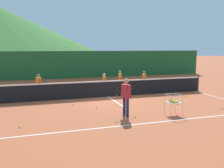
# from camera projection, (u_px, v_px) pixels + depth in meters

# --- Properties ---
(ground_plane) EXTENTS (120.00, 120.00, 0.00)m
(ground_plane) POSITION_uv_depth(u_px,v_px,m) (108.00, 97.00, 15.06)
(ground_plane) COLOR #B25633
(line_baseline_near) EXTENTS (12.40, 0.08, 0.01)m
(line_baseline_near) POSITION_uv_depth(u_px,v_px,m) (150.00, 123.00, 9.81)
(line_baseline_near) COLOR white
(line_baseline_near) RESTS_ON ground
(line_baseline_far) EXTENTS (12.40, 0.08, 0.01)m
(line_baseline_far) POSITION_uv_depth(u_px,v_px,m) (89.00, 85.00, 19.88)
(line_baseline_far) COLOR white
(line_baseline_far) RESTS_ON ground
(line_sideline_east) EXTENTS (0.08, 10.72, 0.01)m
(line_sideline_east) POSITION_uv_depth(u_px,v_px,m) (194.00, 91.00, 16.97)
(line_sideline_east) COLOR white
(line_sideline_east) RESTS_ON ground
(line_service_center) EXTENTS (0.08, 5.86, 0.01)m
(line_service_center) POSITION_uv_depth(u_px,v_px,m) (108.00, 97.00, 15.05)
(line_service_center) COLOR white
(line_service_center) RESTS_ON ground
(tennis_net) EXTENTS (13.03, 0.08, 1.05)m
(tennis_net) POSITION_uv_depth(u_px,v_px,m) (108.00, 89.00, 14.98)
(tennis_net) COLOR #333338
(tennis_net) RESTS_ON ground
(instructor) EXTENTS (0.48, 0.73, 1.64)m
(instructor) POSITION_uv_depth(u_px,v_px,m) (126.00, 94.00, 10.68)
(instructor) COLOR #191E4C
(instructor) RESTS_ON ground
(student_0) EXTENTS (0.60, 0.55, 1.32)m
(student_0) POSITION_uv_depth(u_px,v_px,m) (39.00, 82.00, 15.62)
(student_0) COLOR silver
(student_0) RESTS_ON ground
(student_1) EXTENTS (0.41, 0.64, 1.25)m
(student_1) POSITION_uv_depth(u_px,v_px,m) (104.00, 80.00, 16.77)
(student_1) COLOR black
(student_1) RESTS_ON ground
(student_2) EXTENTS (0.42, 0.70, 1.35)m
(student_2) POSITION_uv_depth(u_px,v_px,m) (120.00, 78.00, 17.44)
(student_2) COLOR black
(student_2) RESTS_ON ground
(student_3) EXTENTS (0.47, 0.51, 1.37)m
(student_3) POSITION_uv_depth(u_px,v_px,m) (144.00, 79.00, 17.01)
(student_3) COLOR navy
(student_3) RESTS_ON ground
(ball_cart) EXTENTS (0.58, 0.58, 0.90)m
(ball_cart) POSITION_uv_depth(u_px,v_px,m) (173.00, 101.00, 11.00)
(ball_cart) COLOR #B7B7BC
(ball_cart) RESTS_ON ground
(tennis_ball_0) EXTENTS (0.07, 0.07, 0.07)m
(tennis_ball_0) POSITION_uv_depth(u_px,v_px,m) (74.00, 105.00, 12.80)
(tennis_ball_0) COLOR yellow
(tennis_ball_0) RESTS_ON ground
(tennis_ball_1) EXTENTS (0.07, 0.07, 0.07)m
(tennis_ball_1) POSITION_uv_depth(u_px,v_px,m) (135.00, 117.00, 10.55)
(tennis_ball_1) COLOR yellow
(tennis_ball_1) RESTS_ON ground
(tennis_ball_2) EXTENTS (0.07, 0.07, 0.07)m
(tennis_ball_2) POSITION_uv_depth(u_px,v_px,m) (20.00, 127.00, 9.23)
(tennis_ball_2) COLOR yellow
(tennis_ball_2) RESTS_ON ground
(tennis_ball_3) EXTENTS (0.07, 0.07, 0.07)m
(tennis_ball_3) POSITION_uv_depth(u_px,v_px,m) (177.00, 104.00, 13.00)
(tennis_ball_3) COLOR yellow
(tennis_ball_3) RESTS_ON ground
(tennis_ball_4) EXTENTS (0.07, 0.07, 0.07)m
(tennis_ball_4) POSITION_uv_depth(u_px,v_px,m) (96.00, 108.00, 12.10)
(tennis_ball_4) COLOR yellow
(tennis_ball_4) RESTS_ON ground
(tennis_ball_5) EXTENTS (0.07, 0.07, 0.07)m
(tennis_ball_5) POSITION_uv_depth(u_px,v_px,m) (185.00, 96.00, 15.12)
(tennis_ball_5) COLOR yellow
(tennis_ball_5) RESTS_ON ground
(tennis_ball_6) EXTENTS (0.07, 0.07, 0.07)m
(tennis_ball_6) POSITION_uv_depth(u_px,v_px,m) (222.00, 108.00, 12.02)
(tennis_ball_6) COLOR yellow
(tennis_ball_6) RESTS_ON ground
(windscreen_fence) EXTENTS (27.27, 0.08, 2.62)m
(windscreen_fence) POSITION_uv_depth(u_px,v_px,m) (78.00, 65.00, 24.14)
(windscreen_fence) COLOR #1E5B2D
(windscreen_fence) RESTS_ON ground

